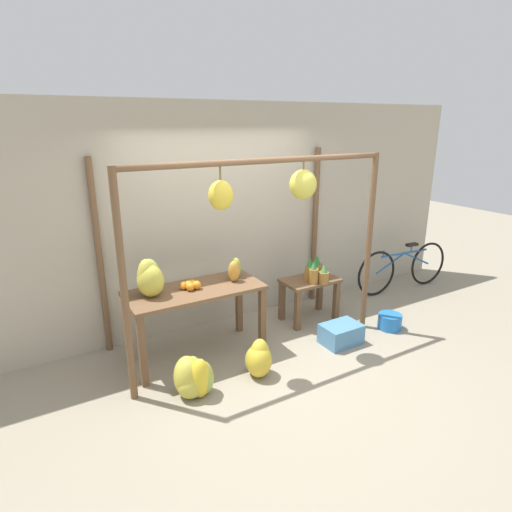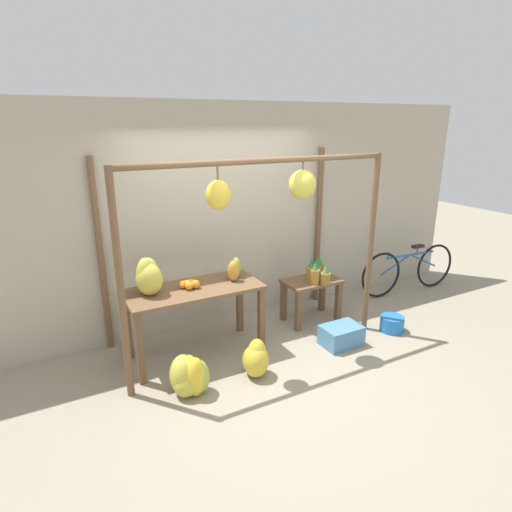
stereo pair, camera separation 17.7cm
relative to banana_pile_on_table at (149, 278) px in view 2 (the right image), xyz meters
The scene contains 14 objects.
ground_plane 1.67m from the banana_pile_on_table, 33.73° to the right, with size 20.00×20.00×0.00m, color gray.
shop_wall_back 1.36m from the banana_pile_on_table, 30.89° to the left, with size 8.00×0.08×2.80m.
stall_awning 1.31m from the banana_pile_on_table, 12.01° to the right, with size 3.04×1.23×2.22m.
display_table_main 0.57m from the banana_pile_on_table, ahead, with size 1.49×0.66×0.81m.
display_table_side 2.20m from the banana_pile_on_table, ahead, with size 0.74×0.46×0.58m.
banana_pile_on_table is the anchor object (origin of this frame).
orange_pile 0.44m from the banana_pile_on_table, ahead, with size 0.22×0.18×0.10m.
pineapple_cluster 2.18m from the banana_pile_on_table, ahead, with size 0.29×0.34×0.33m.
banana_pile_ground_left 1.11m from the banana_pile_on_table, 78.99° to the right, with size 0.45×0.40×0.42m.
banana_pile_ground_right 1.41m from the banana_pile_on_table, 41.70° to the right, with size 0.39×0.39×0.42m.
fruit_crate_white 2.34m from the banana_pile_on_table, 18.19° to the right, with size 0.47×0.33×0.24m.
blue_bucket 3.09m from the banana_pile_on_table, 13.81° to the right, with size 0.30×0.30×0.19m.
parked_bicycle 4.10m from the banana_pile_on_table, ahead, with size 1.78×0.16×0.74m.
papaya_pile 0.99m from the banana_pile_on_table, ahead, with size 0.23×0.27×0.24m.
Camera 2 is at (-2.10, -3.48, 2.57)m, focal length 30.00 mm.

